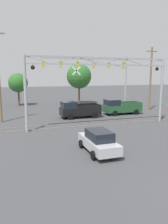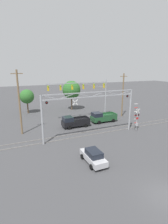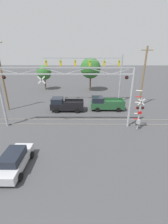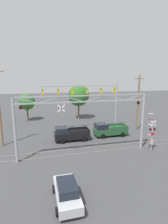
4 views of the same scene
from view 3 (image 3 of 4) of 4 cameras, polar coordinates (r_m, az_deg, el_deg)
The scene contains 12 objects.
rail_track_near at distance 19.12m, azimuth -6.23°, elevation -4.72°, with size 80.00×0.08×0.10m, color gray.
rail_track_far at distance 20.40m, azimuth -5.79°, elevation -2.89°, with size 80.00×0.08×0.10m, color gray.
crossing_gantry at distance 17.23m, azimuth -7.03°, elevation 8.97°, with size 15.28×0.30×7.08m.
crossing_signal_mast at distance 18.25m, azimuth 20.12°, elevation -1.06°, with size 1.18×0.35×4.79m.
traffic_signal_span at distance 26.39m, azimuth 5.15°, elevation 16.27°, with size 13.28×0.39×8.19m.
pickup_truck_lead at distance 23.32m, azimuth -7.01°, elevation 2.79°, with size 5.00×2.31×2.06m.
pickup_truck_following at distance 23.82m, azimuth 8.17°, elevation 3.15°, with size 5.15×2.31×2.06m.
sedan_waiting at distance 13.37m, azimuth -24.92°, elevation -16.34°, with size 1.88×4.11×1.57m.
utility_pole_left at distance 25.41m, azimuth -28.71°, elevation 12.00°, with size 1.80×0.28×10.33m.
utility_pole_right at distance 26.17m, azimuth 21.60°, elevation 12.31°, with size 1.80×0.28×9.39m.
background_tree_beyond_span at distance 34.79m, azimuth 2.50°, elevation 16.34°, with size 4.53×4.53×7.39m.
background_tree_far_left_verge at distance 37.16m, azimuth -14.93°, elevation 14.29°, with size 3.31×3.31×5.68m.
Camera 3 is at (2.21, -1.86, 8.67)m, focal length 24.00 mm.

